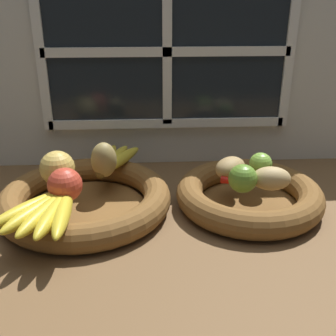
{
  "coord_description": "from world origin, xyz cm",
  "views": [
    {
      "loc": [
        -5.72,
        -78.73,
        44.8
      ],
      "look_at": [
        -1.24,
        1.29,
        9.95
      ],
      "focal_mm": 43.14,
      "sensor_mm": 36.0,
      "label": 1
    }
  ],
  "objects_px": {
    "banana_bunch_back": "(111,159)",
    "apple_red_front": "(65,185)",
    "apple_golden_left": "(57,168)",
    "chili_pepper": "(244,183)",
    "potato_small": "(271,178)",
    "lime_near": "(243,179)",
    "pear_brown": "(104,160)",
    "potato_oblong": "(230,168)",
    "fruit_bowl_left": "(85,199)",
    "fruit_bowl_right": "(249,195)",
    "banana_bunch_front": "(47,210)",
    "lime_far": "(261,164)"
  },
  "relations": [
    {
      "from": "apple_golden_left",
      "to": "potato_oblong",
      "type": "xyz_separation_m",
      "value": [
        0.38,
        0.01,
        -0.01
      ]
    },
    {
      "from": "apple_golden_left",
      "to": "pear_brown",
      "type": "distance_m",
      "value": 0.1
    },
    {
      "from": "fruit_bowl_left",
      "to": "pear_brown",
      "type": "xyz_separation_m",
      "value": [
        0.04,
        0.05,
        0.07
      ]
    },
    {
      "from": "pear_brown",
      "to": "apple_golden_left",
      "type": "bearing_deg",
      "value": -161.02
    },
    {
      "from": "lime_near",
      "to": "lime_far",
      "type": "distance_m",
      "value": 0.1
    },
    {
      "from": "fruit_bowl_left",
      "to": "chili_pepper",
      "type": "distance_m",
      "value": 0.35
    },
    {
      "from": "potato_small",
      "to": "fruit_bowl_left",
      "type": "bearing_deg",
      "value": 175.01
    },
    {
      "from": "apple_golden_left",
      "to": "chili_pepper",
      "type": "height_order",
      "value": "apple_golden_left"
    },
    {
      "from": "apple_golden_left",
      "to": "lime_near",
      "type": "height_order",
      "value": "apple_golden_left"
    },
    {
      "from": "banana_bunch_back",
      "to": "chili_pepper",
      "type": "xyz_separation_m",
      "value": [
        0.3,
        -0.14,
        -0.0
      ]
    },
    {
      "from": "potato_small",
      "to": "lime_far",
      "type": "height_order",
      "value": "lime_far"
    },
    {
      "from": "fruit_bowl_right",
      "to": "potato_oblong",
      "type": "height_order",
      "value": "potato_oblong"
    },
    {
      "from": "pear_brown",
      "to": "fruit_bowl_right",
      "type": "bearing_deg",
      "value": -8.98
    },
    {
      "from": "apple_red_front",
      "to": "apple_golden_left",
      "type": "xyz_separation_m",
      "value": [
        -0.03,
        0.08,
        0.0
      ]
    },
    {
      "from": "apple_red_front",
      "to": "pear_brown",
      "type": "xyz_separation_m",
      "value": [
        0.07,
        0.11,
        0.01
      ]
    },
    {
      "from": "pear_brown",
      "to": "fruit_bowl_left",
      "type": "bearing_deg",
      "value": -128.2
    },
    {
      "from": "pear_brown",
      "to": "banana_bunch_front",
      "type": "bearing_deg",
      "value": -116.97
    },
    {
      "from": "apple_golden_left",
      "to": "pear_brown",
      "type": "bearing_deg",
      "value": 18.98
    },
    {
      "from": "fruit_bowl_left",
      "to": "apple_golden_left",
      "type": "height_order",
      "value": "apple_golden_left"
    },
    {
      "from": "fruit_bowl_left",
      "to": "apple_golden_left",
      "type": "bearing_deg",
      "value": 162.77
    },
    {
      "from": "apple_golden_left",
      "to": "banana_bunch_back",
      "type": "bearing_deg",
      "value": 44.41
    },
    {
      "from": "apple_golden_left",
      "to": "banana_bunch_front",
      "type": "xyz_separation_m",
      "value": [
        0.01,
        -0.15,
        -0.02
      ]
    },
    {
      "from": "banana_bunch_front",
      "to": "chili_pepper",
      "type": "distance_m",
      "value": 0.41
    },
    {
      "from": "potato_oblong",
      "to": "lime_far",
      "type": "xyz_separation_m",
      "value": [
        0.07,
        0.01,
        0.0
      ]
    },
    {
      "from": "fruit_bowl_right",
      "to": "apple_golden_left",
      "type": "relative_size",
      "value": 4.31
    },
    {
      "from": "lime_far",
      "to": "chili_pepper",
      "type": "xyz_separation_m",
      "value": [
        -0.05,
        -0.06,
        -0.02
      ]
    },
    {
      "from": "banana_bunch_front",
      "to": "chili_pepper",
      "type": "bearing_deg",
      "value": 15.36
    },
    {
      "from": "fruit_bowl_left",
      "to": "chili_pepper",
      "type": "xyz_separation_m",
      "value": [
        0.35,
        -0.02,
        0.04
      ]
    },
    {
      "from": "potato_small",
      "to": "chili_pepper",
      "type": "bearing_deg",
      "value": 164.16
    },
    {
      "from": "banana_bunch_back",
      "to": "potato_small",
      "type": "distance_m",
      "value": 0.39
    },
    {
      "from": "banana_bunch_front",
      "to": "potato_oblong",
      "type": "distance_m",
      "value": 0.41
    },
    {
      "from": "fruit_bowl_left",
      "to": "fruit_bowl_right",
      "type": "height_order",
      "value": "same"
    },
    {
      "from": "banana_bunch_back",
      "to": "lime_near",
      "type": "height_order",
      "value": "lime_near"
    },
    {
      "from": "fruit_bowl_left",
      "to": "potato_small",
      "type": "bearing_deg",
      "value": -4.99
    },
    {
      "from": "pear_brown",
      "to": "banana_bunch_back",
      "type": "distance_m",
      "value": 0.08
    },
    {
      "from": "apple_red_front",
      "to": "potato_oblong",
      "type": "distance_m",
      "value": 0.37
    },
    {
      "from": "banana_bunch_back",
      "to": "apple_red_front",
      "type": "bearing_deg",
      "value": -112.54
    },
    {
      "from": "banana_bunch_back",
      "to": "banana_bunch_front",
      "type": "bearing_deg",
      "value": -111.83
    },
    {
      "from": "fruit_bowl_right",
      "to": "apple_red_front",
      "type": "bearing_deg",
      "value": -171.03
    },
    {
      "from": "potato_small",
      "to": "potato_oblong",
      "type": "xyz_separation_m",
      "value": [
        -0.07,
        0.07,
        -0.0
      ]
    },
    {
      "from": "fruit_bowl_left",
      "to": "banana_bunch_front",
      "type": "distance_m",
      "value": 0.15
    },
    {
      "from": "lime_near",
      "to": "chili_pepper",
      "type": "bearing_deg",
      "value": 67.22
    },
    {
      "from": "apple_golden_left",
      "to": "chili_pepper",
      "type": "distance_m",
      "value": 0.41
    },
    {
      "from": "banana_bunch_front",
      "to": "potato_small",
      "type": "relative_size",
      "value": 2.36
    },
    {
      "from": "apple_red_front",
      "to": "banana_bunch_front",
      "type": "bearing_deg",
      "value": -109.84
    },
    {
      "from": "potato_small",
      "to": "fruit_bowl_right",
      "type": "bearing_deg",
      "value": 135.0
    },
    {
      "from": "banana_bunch_front",
      "to": "potato_small",
      "type": "height_order",
      "value": "potato_small"
    },
    {
      "from": "pear_brown",
      "to": "lime_near",
      "type": "height_order",
      "value": "pear_brown"
    },
    {
      "from": "banana_bunch_front",
      "to": "lime_near",
      "type": "distance_m",
      "value": 0.4
    },
    {
      "from": "potato_small",
      "to": "lime_near",
      "type": "relative_size",
      "value": 1.36
    }
  ]
}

